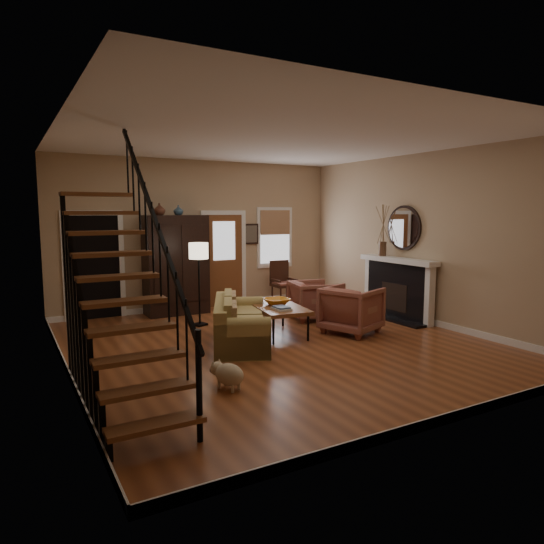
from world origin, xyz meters
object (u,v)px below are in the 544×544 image
side_chair (284,283)px  armoire (176,265)px  coffee_table (279,320)px  floor_lamp (199,285)px  sofa (241,322)px  armchair_left (352,310)px  armchair_right (313,300)px

side_chair → armoire: bearing=175.5°
coffee_table → floor_lamp: size_ratio=0.84×
coffee_table → floor_lamp: floor_lamp is taller
sofa → armchair_left: (2.06, -0.30, 0.06)m
armchair_left → armchair_right: armchair_left is taller
sofa → side_chair: 3.57m
sofa → armchair_right: (2.08, 0.97, 0.03)m
floor_lamp → side_chair: size_ratio=1.56×
armchair_right → floor_lamp: floor_lamp is taller
sofa → armchair_left: 2.09m
armoire → sofa: 2.93m
armchair_left → armchair_right: size_ratio=1.08×
sofa → armchair_left: bearing=16.1°
armchair_left → coffee_table: bearing=45.2°
floor_lamp → side_chair: 2.75m
armoire → floor_lamp: size_ratio=1.32×
sofa → armchair_right: bearing=49.2°
armoire → floor_lamp: armoire is taller
sofa → floor_lamp: floor_lamp is taller
armoire → sofa: (0.16, -2.85, -0.69)m
armoire → armchair_right: armoire is taller
armoire → armchair_right: (2.24, -1.88, -0.66)m
coffee_table → armchair_right: (1.24, 0.74, 0.13)m
floor_lamp → side_chair: floor_lamp is taller
armchair_right → floor_lamp: bearing=87.5°
armchair_left → floor_lamp: (-2.19, 1.86, 0.37)m
armchair_left → floor_lamp: size_ratio=0.58×
armoire → coffee_table: size_ratio=1.57×
coffee_table → floor_lamp: (-0.97, 1.34, 0.54)m
coffee_table → armchair_left: armchair_left is taller
sofa → coffee_table: bearing=39.3°
floor_lamp → coffee_table: bearing=-54.0°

